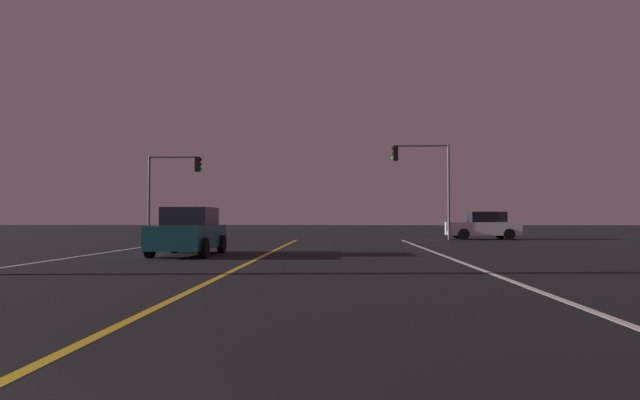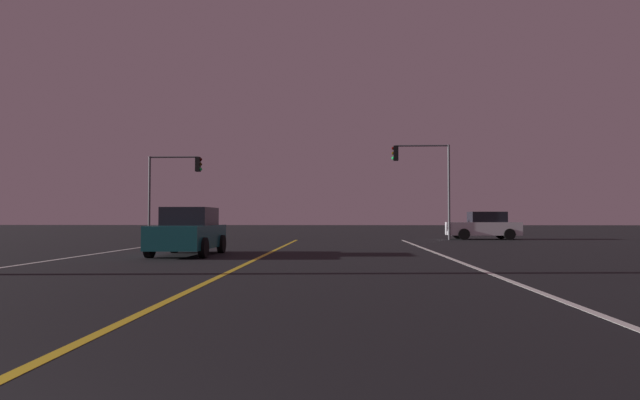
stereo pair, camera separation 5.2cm
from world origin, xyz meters
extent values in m
cube|color=silver|center=(6.29, 12.77, 0.00)|extent=(0.16, 37.54, 0.01)
cube|color=silver|center=(-6.29, 12.77, 0.00)|extent=(0.16, 37.54, 0.01)
cube|color=gold|center=(0.00, 12.77, 0.00)|extent=(0.16, 37.54, 0.01)
cylinder|color=black|center=(-1.81, 16.53, 0.34)|extent=(0.22, 0.68, 0.68)
cylinder|color=black|center=(-3.61, 16.53, 0.34)|extent=(0.22, 0.68, 0.68)
cylinder|color=black|center=(-1.81, 19.23, 0.34)|extent=(0.22, 0.68, 0.68)
cylinder|color=black|center=(-3.61, 19.23, 0.34)|extent=(0.22, 0.68, 0.68)
cube|color=#145156|center=(-2.71, 17.88, 0.66)|extent=(1.80, 4.30, 0.80)
cube|color=black|center=(-2.71, 18.13, 1.38)|extent=(1.60, 2.10, 0.64)
cube|color=red|center=(-2.11, 19.98, 0.76)|extent=(0.24, 0.08, 0.16)
cube|color=red|center=(-3.31, 19.98, 0.76)|extent=(0.24, 0.08, 0.16)
cylinder|color=black|center=(10.04, 32.08, 0.34)|extent=(0.68, 0.22, 0.68)
cylinder|color=black|center=(10.04, 33.88, 0.34)|extent=(0.68, 0.22, 0.68)
cylinder|color=black|center=(12.74, 32.08, 0.34)|extent=(0.68, 0.22, 0.68)
cylinder|color=black|center=(12.74, 33.88, 0.34)|extent=(0.68, 0.22, 0.68)
cube|color=silver|center=(11.39, 32.98, 0.66)|extent=(4.30, 1.80, 0.80)
cube|color=black|center=(11.64, 32.98, 1.38)|extent=(2.10, 1.60, 0.64)
cube|color=red|center=(13.49, 32.38, 0.76)|extent=(0.08, 0.24, 0.16)
cube|color=red|center=(13.49, 33.58, 0.76)|extent=(0.08, 0.24, 0.16)
cylinder|color=#4C4C51|center=(9.15, 32.04, 2.87)|extent=(0.14, 0.14, 5.74)
cylinder|color=#4C4C51|center=(7.57, 32.04, 5.69)|extent=(3.18, 0.10, 0.10)
cube|color=black|center=(5.98, 32.04, 5.24)|extent=(0.28, 0.36, 0.90)
sphere|color=#3A0605|center=(5.82, 32.04, 5.54)|extent=(0.20, 0.20, 0.20)
sphere|color=#3C2706|center=(5.82, 32.04, 5.24)|extent=(0.20, 0.20, 0.20)
sphere|color=#19E059|center=(5.82, 32.04, 4.94)|extent=(0.20, 0.20, 0.20)
cylinder|color=#4C4C51|center=(-9.15, 32.04, 2.56)|extent=(0.14, 0.14, 5.12)
cylinder|color=#4C4C51|center=(-7.65, 32.04, 5.07)|extent=(3.01, 0.10, 0.10)
cube|color=black|center=(-6.14, 32.04, 4.62)|extent=(0.28, 0.36, 0.90)
sphere|color=#3A0605|center=(-5.98, 32.04, 4.92)|extent=(0.20, 0.20, 0.20)
sphere|color=#3C2706|center=(-5.98, 32.04, 4.62)|extent=(0.20, 0.20, 0.20)
sphere|color=#19E059|center=(-5.98, 32.04, 4.32)|extent=(0.20, 0.20, 0.20)
camera|label=1|loc=(2.75, -1.53, 1.33)|focal=31.09mm
camera|label=2|loc=(2.80, -1.53, 1.33)|focal=31.09mm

